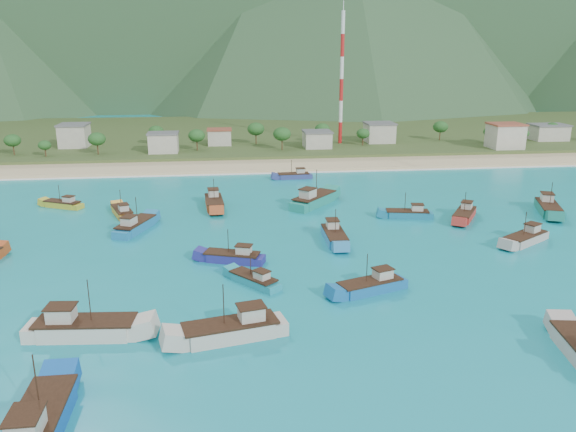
{
  "coord_description": "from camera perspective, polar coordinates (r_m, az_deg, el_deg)",
  "views": [
    {
      "loc": [
        -9.94,
        -79.12,
        31.91
      ],
      "look_at": [
        1.44,
        18.0,
        3.0
      ],
      "focal_mm": 35.0,
      "sensor_mm": 36.0,
      "label": 1
    }
  ],
  "objects": [
    {
      "name": "boat_5",
      "position": [
        88.66,
        -5.59,
        -4.26
      ],
      "size": [
        10.06,
        5.82,
        5.71
      ],
      "rotation": [
        0.0,
        0.0,
        1.24
      ],
      "color": "navy",
      "rests_on": "ground"
    },
    {
      "name": "boat_13",
      "position": [
        113.9,
        12.11,
        0.14
      ],
      "size": [
        9.69,
        4.48,
        5.52
      ],
      "rotation": [
        0.0,
        0.0,
        1.38
      ],
      "color": "#166E91",
      "rests_on": "ground"
    },
    {
      "name": "boat_14",
      "position": [
        106.91,
        -15.24,
        -1.04
      ],
      "size": [
        7.08,
        11.56,
        6.57
      ],
      "rotation": [
        0.0,
        0.0,
        5.91
      ],
      "color": "#1C72A7",
      "rests_on": "ground"
    },
    {
      "name": "beach",
      "position": [
        161.61,
        -3.04,
        5.06
      ],
      "size": [
        400.0,
        18.0,
        1.2
      ],
      "primitive_type": "cube",
      "color": "beige",
      "rests_on": "ground"
    },
    {
      "name": "boat_18",
      "position": [
        105.04,
        22.99,
        -2.16
      ],
      "size": [
        10.39,
        8.13,
        6.12
      ],
      "rotation": [
        0.0,
        0.0,
        2.14
      ],
      "color": "#B3A8A2",
      "rests_on": "ground"
    },
    {
      "name": "boat_12",
      "position": [
        98.15,
        4.72,
        -2.09
      ],
      "size": [
        3.38,
        10.86,
        6.39
      ],
      "rotation": [
        0.0,
        0.0,
        3.12
      ],
      "color": "#2D80BB",
      "rests_on": "ground"
    },
    {
      "name": "boat_21",
      "position": [
        120.23,
        2.64,
        1.59
      ],
      "size": [
        11.8,
        12.99,
        8.03
      ],
      "rotation": [
        0.0,
        0.0,
        5.59
      ],
      "color": "#198375",
      "rests_on": "ground"
    },
    {
      "name": "boat_8",
      "position": [
        115.91,
        17.49,
        0.07
      ],
      "size": [
        8.14,
        10.18,
        6.03
      ],
      "rotation": [
        0.0,
        0.0,
        2.56
      ],
      "color": "#B62F27",
      "rests_on": "ground"
    },
    {
      "name": "boat_11",
      "position": [
        66.21,
        -5.64,
        -11.52
      ],
      "size": [
        12.77,
        6.19,
        7.26
      ],
      "rotation": [
        0.0,
        0.0,
        1.79
      ],
      "color": "beige",
      "rests_on": "ground"
    },
    {
      "name": "boat_20",
      "position": [
        126.36,
        24.91,
        0.69
      ],
      "size": [
        7.4,
        12.36,
        7.02
      ],
      "rotation": [
        0.0,
        0.0,
        2.79
      ],
      "color": "#197465",
      "rests_on": "ground"
    },
    {
      "name": "boat_16",
      "position": [
        127.78,
        -21.88,
        1.05
      ],
      "size": [
        9.04,
        6.24,
        5.2
      ],
      "rotation": [
        0.0,
        0.0,
        1.11
      ],
      "color": "gold",
      "rests_on": "ground"
    },
    {
      "name": "boat_6",
      "position": [
        145.7,
        0.63,
        4.05
      ],
      "size": [
        9.15,
        3.1,
        5.34
      ],
      "rotation": [
        0.0,
        0.0,
        1.62
      ],
      "color": "navy",
      "rests_on": "ground"
    },
    {
      "name": "ground",
      "position": [
        85.89,
        0.44,
        -5.34
      ],
      "size": [
        600.0,
        600.0,
        0.0
      ],
      "primitive_type": "plane",
      "color": "#0C788A",
      "rests_on": "ground"
    },
    {
      "name": "boat_24",
      "position": [
        117.51,
        -16.48,
        0.34
      ],
      "size": [
        5.93,
        9.85,
        5.6
      ],
      "rotation": [
        0.0,
        0.0,
        0.36
      ],
      "color": "gold",
      "rests_on": "ground"
    },
    {
      "name": "land",
      "position": [
        221.65,
        -4.09,
        8.15
      ],
      "size": [
        400.0,
        110.0,
        2.4
      ],
      "primitive_type": "cube",
      "color": "#385123",
      "rests_on": "ground"
    },
    {
      "name": "boat_2",
      "position": [
        78.6,
        8.43,
        -7.11
      ],
      "size": [
        10.66,
        6.28,
        6.05
      ],
      "rotation": [
        0.0,
        0.0,
        1.91
      ],
      "color": "#1460A4",
      "rests_on": "ground"
    },
    {
      "name": "boat_1",
      "position": [
        55.5,
        -24.05,
        -18.97
      ],
      "size": [
        3.96,
        13.19,
        7.78
      ],
      "rotation": [
        0.0,
        0.0,
        0.01
      ],
      "color": "#0F51AF",
      "rests_on": "ground"
    },
    {
      "name": "boat_9",
      "position": [
        70.26,
        -20.04,
        -10.73
      ],
      "size": [
        13.03,
        4.82,
        7.54
      ],
      "rotation": [
        0.0,
        0.0,
        4.63
      ],
      "color": "beige",
      "rests_on": "ground"
    },
    {
      "name": "boat_25",
      "position": [
        80.16,
        -3.47,
        -6.61
      ],
      "size": [
        7.43,
        8.15,
        5.04
      ],
      "rotation": [
        0.0,
        0.0,
        0.7
      ],
      "color": "teal",
      "rests_on": "ground"
    },
    {
      "name": "village",
      "position": [
        184.67,
        -0.03,
        8.01
      ],
      "size": [
        206.02,
        27.84,
        7.44
      ],
      "color": "beige",
      "rests_on": "ground"
    },
    {
      "name": "radio_tower",
      "position": [
        191.52,
        5.47,
        13.7
      ],
      "size": [
        1.2,
        1.2,
        42.56
      ],
      "color": "red",
      "rests_on": "ground"
    },
    {
      "name": "boat_19",
      "position": [
        119.81,
        -7.51,
        1.29
      ],
      "size": [
        4.24,
        11.66,
        6.76
      ],
      "rotation": [
        0.0,
        0.0,
        3.22
      ],
      "color": "#B64923",
      "rests_on": "ground"
    },
    {
      "name": "vegetation",
      "position": [
        184.45,
        -4.31,
        8.07
      ],
      "size": [
        275.87,
        25.14,
        8.89
      ],
      "color": "#235623",
      "rests_on": "ground"
    },
    {
      "name": "surf_line",
      "position": [
        152.33,
        -2.8,
        4.36
      ],
      "size": [
        400.0,
        2.5,
        0.08
      ],
      "primitive_type": "cube",
      "color": "white",
      "rests_on": "ground"
    }
  ]
}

